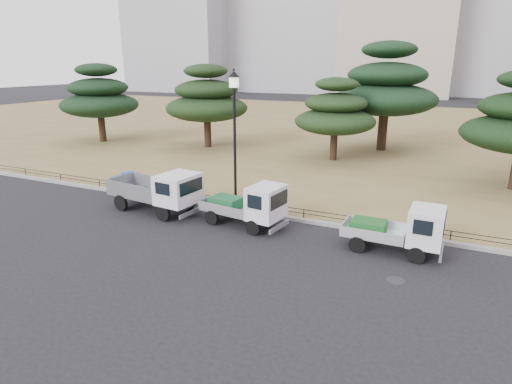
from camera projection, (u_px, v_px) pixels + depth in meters
The scene contains 14 objects.
ground at pixel (236, 235), 17.54m from camera, with size 220.00×220.00×0.00m, color black.
lawn at pixel (372, 130), 44.08m from camera, with size 120.00×56.00×0.15m, color olive.
curb at pixel (261, 214), 19.77m from camera, with size 120.00×0.25×0.16m, color gray.
truck_large at pixel (159, 189), 19.97m from camera, with size 4.74×2.29×1.99m.
truck_kei_front at pixel (248, 205), 18.23m from camera, with size 3.84×2.05×1.94m.
truck_kei_rear at pixel (400, 229), 15.70m from camera, with size 3.55×1.60×1.84m.
street_lamp at pixel (234, 118), 19.38m from camera, with size 0.56×0.56×6.28m.
pipe_fence at pixel (263, 205), 19.80m from camera, with size 38.00×0.04×0.40m.
tarp_pile at pixel (129, 183), 23.08m from camera, with size 1.73×1.40×1.04m.
manhole at pixel (396, 280), 13.88m from camera, with size 0.60×0.60×0.01m, color #2D2D30.
pine_west_far at pixel (99, 97), 36.47m from camera, with size 6.54×6.54×6.60m.
pine_west_near at pixel (207, 100), 34.06m from camera, with size 6.56×6.56×6.56m.
pine_center_left at pixel (335, 113), 29.46m from camera, with size 5.61×5.61×5.70m.
pine_center_right at pixel (386, 88), 32.51m from camera, with size 7.74×7.74×8.21m.
Camera 1 is at (7.61, -14.40, 6.79)m, focal length 30.00 mm.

